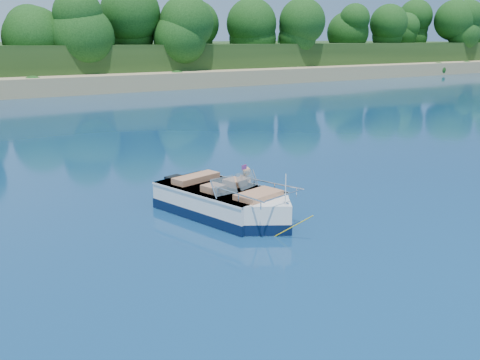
% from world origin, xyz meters
% --- Properties ---
extents(ground, '(160.00, 160.00, 0.00)m').
position_xyz_m(ground, '(0.00, 0.00, 0.00)').
color(ground, '#0A2649').
rests_on(ground, ground).
extents(motorboat, '(2.56, 5.00, 1.70)m').
position_xyz_m(motorboat, '(-1.21, 0.98, 0.33)').
color(motorboat, white).
rests_on(motorboat, ground).
extents(tow_tube, '(1.55, 1.55, 0.35)m').
position_xyz_m(tow_tube, '(0.16, 2.41, 0.09)').
color(tow_tube, '#ECA40F').
rests_on(tow_tube, ground).
extents(boy, '(0.71, 0.81, 1.49)m').
position_xyz_m(boy, '(0.18, 2.35, 0.00)').
color(boy, tan).
rests_on(boy, ground).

